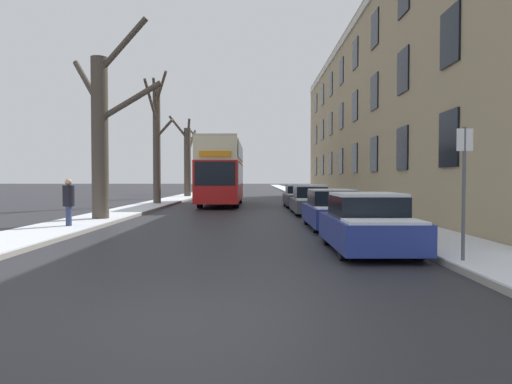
# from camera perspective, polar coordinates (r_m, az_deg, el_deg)

# --- Properties ---
(ground_plane) EXTENTS (320.00, 320.00, 0.00)m
(ground_plane) POSITION_cam_1_polar(r_m,az_deg,el_deg) (5.90, -8.67, -15.86)
(ground_plane) COLOR #28282D
(sidewalk_left) EXTENTS (2.34, 130.00, 0.16)m
(sidewalk_left) POSITION_cam_1_polar(r_m,az_deg,el_deg) (58.97, -6.40, -0.00)
(sidewalk_left) COLOR gray
(sidewalk_left) RESTS_ON ground
(sidewalk_right) EXTENTS (2.34, 130.00, 0.16)m
(sidewalk_right) POSITION_cam_1_polar(r_m,az_deg,el_deg) (58.80, 4.99, -0.00)
(sidewalk_right) COLOR gray
(sidewalk_right) RESTS_ON ground
(terrace_facade_right) EXTENTS (9.10, 41.66, 12.02)m
(terrace_facade_right) POSITION_cam_1_polar(r_m,az_deg,el_deg) (32.59, 19.44, 9.04)
(terrace_facade_right) COLOR tan
(terrace_facade_right) RESTS_ON ground
(bare_tree_left_0) EXTENTS (4.13, 2.00, 8.19)m
(bare_tree_left_0) POSITION_cam_1_polar(r_m,az_deg,el_deg) (19.78, -18.58, 7.18)
(bare_tree_left_0) COLOR #4C4238
(bare_tree_left_0) RESTS_ON ground
(bare_tree_left_1) EXTENTS (1.55, 2.64, 8.50)m
(bare_tree_left_1) POSITION_cam_1_polar(r_m,az_deg,el_deg) (30.93, -12.16, 6.32)
(bare_tree_left_1) COLOR #4C4238
(bare_tree_left_1) RESTS_ON ground
(bare_tree_left_2) EXTENTS (2.18, 3.80, 7.61)m
(bare_tree_left_2) POSITION_cam_1_polar(r_m,az_deg,el_deg) (43.40, -8.44, 4.10)
(bare_tree_left_2) COLOR #4C4238
(bare_tree_left_2) RESTS_ON ground
(bare_tree_left_3) EXTENTS (2.49, 3.20, 7.64)m
(bare_tree_left_3) POSITION_cam_1_polar(r_m,az_deg,el_deg) (55.67, -6.57, 3.94)
(bare_tree_left_3) COLOR #4C4238
(bare_tree_left_3) RESTS_ON ground
(double_decker_bus) EXTENTS (2.57, 10.30, 4.32)m
(double_decker_bus) POSITION_cam_1_polar(r_m,az_deg,el_deg) (30.77, -4.16, 2.90)
(double_decker_bus) COLOR red
(double_decker_bus) RESTS_ON ground
(parked_car_0) EXTENTS (1.85, 3.90, 1.43)m
(parked_car_0) POSITION_cam_1_polar(r_m,az_deg,el_deg) (11.48, 13.92, -3.95)
(parked_car_0) COLOR navy
(parked_car_0) RESTS_ON ground
(parked_car_1) EXTENTS (1.72, 4.41, 1.40)m
(parked_car_1) POSITION_cam_1_polar(r_m,az_deg,el_deg) (16.59, 9.61, -2.26)
(parked_car_1) COLOR navy
(parked_car_1) RESTS_ON ground
(parked_car_2) EXTENTS (1.75, 4.58, 1.47)m
(parked_car_2) POSITION_cam_1_polar(r_m,az_deg,el_deg) (23.14, 6.91, -1.09)
(parked_car_2) COLOR #474C56
(parked_car_2) RESTS_ON ground
(parked_car_3) EXTENTS (1.83, 4.47, 1.39)m
(parked_car_3) POSITION_cam_1_polar(r_m,az_deg,el_deg) (28.92, 5.55, -0.59)
(parked_car_3) COLOR #474C56
(parked_car_3) RESTS_ON ground
(oncoming_van) EXTENTS (1.94, 4.91, 2.41)m
(oncoming_van) POSITION_cam_1_polar(r_m,az_deg,el_deg) (44.76, -3.37, 1.04)
(oncoming_van) COLOR white
(oncoming_van) RESTS_ON ground
(pedestrian_left_sidewalk) EXTENTS (0.39, 0.39, 1.78)m
(pedestrian_left_sidewalk) POSITION_cam_1_polar(r_m,az_deg,el_deg) (16.99, -22.24, -1.16)
(pedestrian_left_sidewalk) COLOR navy
(pedestrian_left_sidewalk) RESTS_ON ground
(street_sign_post) EXTENTS (0.32, 0.07, 2.79)m
(street_sign_post) POSITION_cam_1_polar(r_m,az_deg,el_deg) (9.87, 24.69, 0.44)
(street_sign_post) COLOR #4C4F54
(street_sign_post) RESTS_ON ground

